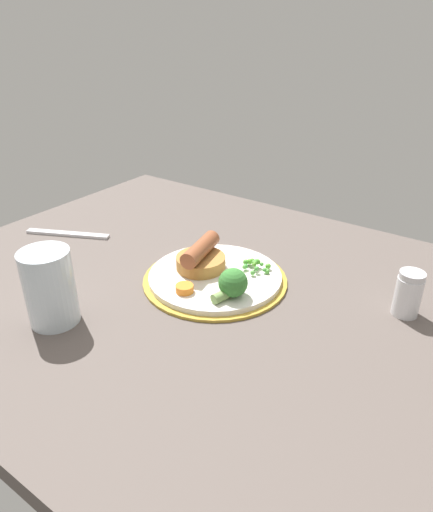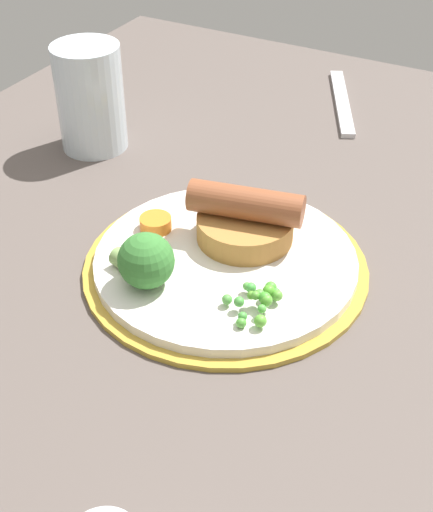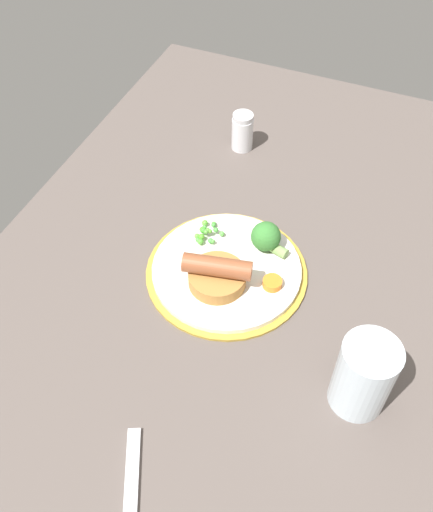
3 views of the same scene
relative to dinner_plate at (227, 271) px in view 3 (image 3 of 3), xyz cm
name	(u,v)px [view 3 (image 3 of 3)]	position (x,y,z in cm)	size (l,w,h in cm)	color
dining_table	(250,268)	(3.51, -2.64, -2.07)	(110.00, 80.00, 3.00)	#564C47
dinner_plate	(227,271)	(0.00, 0.00, 0.00)	(24.88, 24.88, 1.40)	#B79333
sausage_pudding	(217,274)	(-3.24, 0.23, 2.83)	(8.62, 10.48, 5.16)	#AD7538
pea_pile	(206,232)	(4.74, 5.39, 1.72)	(5.50, 4.35, 1.71)	#4DA03F
broccoli_floret_near	(267,237)	(6.24, -4.13, 3.08)	(4.68, 6.35, 4.68)	#387A33
carrot_slice_2	(272,283)	(-0.63, -7.53, 1.44)	(2.91, 2.91, 1.21)	orange
fork	(134,505)	(-36.08, -3.06, -0.27)	(18.00, 1.60, 0.60)	silver
drinking_glass	(364,376)	(-12.86, -23.34, 5.24)	(7.31, 7.31, 11.61)	silver
salt_shaker	(242,132)	(29.52, 8.80, 3.03)	(3.97, 3.97, 7.28)	silver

